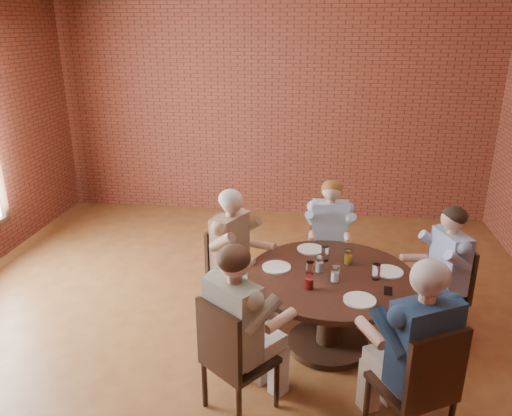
# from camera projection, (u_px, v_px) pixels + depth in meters

# --- Properties ---
(floor) EXTENTS (7.00, 7.00, 0.00)m
(floor) POSITION_uv_depth(u_px,v_px,m) (232.00, 339.00, 4.75)
(floor) COLOR brown
(floor) RESTS_ON ground
(wall_back) EXTENTS (7.00, 0.00, 7.00)m
(wall_back) POSITION_uv_depth(u_px,v_px,m) (272.00, 104.00, 7.42)
(wall_back) COLOR brown
(wall_back) RESTS_ON ground
(dining_table) EXTENTS (1.48, 1.48, 0.75)m
(dining_table) POSITION_uv_depth(u_px,v_px,m) (330.00, 296.00, 4.46)
(dining_table) COLOR black
(dining_table) RESTS_ON floor
(chair_a) EXTENTS (0.52, 0.52, 0.92)m
(chair_a) POSITION_uv_depth(u_px,v_px,m) (448.00, 288.00, 4.66)
(chair_a) COLOR black
(chair_a) RESTS_ON floor
(diner_a) EXTENTS (0.76, 0.68, 1.31)m
(diner_a) POSITION_uv_depth(u_px,v_px,m) (442.00, 274.00, 4.60)
(diner_a) COLOR #4162AB
(diner_a) RESTS_ON floor
(chair_b) EXTENTS (0.41, 0.41, 0.91)m
(chair_b) POSITION_uv_depth(u_px,v_px,m) (328.00, 248.00, 5.49)
(chair_b) COLOR black
(chair_b) RESTS_ON floor
(diner_b) EXTENTS (0.51, 0.62, 1.29)m
(diner_b) POSITION_uv_depth(u_px,v_px,m) (329.00, 239.00, 5.37)
(diner_b) COLOR #96AABF
(diner_b) RESTS_ON floor
(chair_c) EXTENTS (0.57, 0.57, 0.94)m
(chair_c) POSITION_uv_depth(u_px,v_px,m) (228.00, 268.00, 5.01)
(chair_c) COLOR black
(chair_c) RESTS_ON floor
(diner_c) EXTENTS (0.82, 0.76, 1.34)m
(diner_c) POSITION_uv_depth(u_px,v_px,m) (235.00, 256.00, 4.92)
(diner_c) COLOR brown
(diner_c) RESTS_ON floor
(chair_d) EXTENTS (0.64, 0.64, 0.97)m
(chair_d) POSITION_uv_depth(u_px,v_px,m) (231.00, 355.00, 3.68)
(chair_d) COLOR black
(chair_d) RESTS_ON floor
(diner_d) EXTENTS (0.87, 0.89, 1.39)m
(diner_d) POSITION_uv_depth(u_px,v_px,m) (240.00, 330.00, 3.68)
(diner_d) COLOR gray
(diner_d) RESTS_ON floor
(chair_e) EXTENTS (0.64, 0.64, 0.99)m
(chair_e) POSITION_uv_depth(u_px,v_px,m) (421.00, 384.00, 3.38)
(chair_e) COLOR black
(chair_e) RESTS_ON floor
(diner_e) EXTENTS (0.86, 0.91, 1.42)m
(diner_e) POSITION_uv_depth(u_px,v_px,m) (415.00, 353.00, 3.40)
(diner_e) COLOR #1B314E
(diner_e) RESTS_ON floor
(plate_a) EXTENTS (0.26, 0.26, 0.01)m
(plate_a) POSITION_uv_depth(u_px,v_px,m) (388.00, 272.00, 4.42)
(plate_a) COLOR white
(plate_a) RESTS_ON dining_table
(plate_b) EXTENTS (0.26, 0.26, 0.01)m
(plate_b) POSITION_uv_depth(u_px,v_px,m) (310.00, 249.00, 4.85)
(plate_b) COLOR white
(plate_b) RESTS_ON dining_table
(plate_c) EXTENTS (0.26, 0.26, 0.01)m
(plate_c) POSITION_uv_depth(u_px,v_px,m) (277.00, 267.00, 4.50)
(plate_c) COLOR white
(plate_c) RESTS_ON dining_table
(plate_d) EXTENTS (0.26, 0.26, 0.01)m
(plate_d) POSITION_uv_depth(u_px,v_px,m) (360.00, 300.00, 3.96)
(plate_d) COLOR white
(plate_d) RESTS_ON dining_table
(glass_a) EXTENTS (0.07, 0.07, 0.14)m
(glass_a) POSITION_uv_depth(u_px,v_px,m) (376.00, 272.00, 4.28)
(glass_a) COLOR white
(glass_a) RESTS_ON dining_table
(glass_b) EXTENTS (0.07, 0.07, 0.14)m
(glass_b) POSITION_uv_depth(u_px,v_px,m) (348.00, 257.00, 4.56)
(glass_b) COLOR white
(glass_b) RESTS_ON dining_table
(glass_c) EXTENTS (0.07, 0.07, 0.14)m
(glass_c) POSITION_uv_depth(u_px,v_px,m) (325.00, 254.00, 4.62)
(glass_c) COLOR white
(glass_c) RESTS_ON dining_table
(glass_d) EXTENTS (0.07, 0.07, 0.14)m
(glass_d) POSITION_uv_depth(u_px,v_px,m) (319.00, 264.00, 4.41)
(glass_d) COLOR white
(glass_d) RESTS_ON dining_table
(glass_e) EXTENTS (0.07, 0.07, 0.14)m
(glass_e) POSITION_uv_depth(u_px,v_px,m) (310.00, 270.00, 4.32)
(glass_e) COLOR white
(glass_e) RESTS_ON dining_table
(glass_f) EXTENTS (0.07, 0.07, 0.14)m
(glass_f) POSITION_uv_depth(u_px,v_px,m) (309.00, 281.00, 4.13)
(glass_f) COLOR white
(glass_f) RESTS_ON dining_table
(glass_g) EXTENTS (0.07, 0.07, 0.14)m
(glass_g) POSITION_uv_depth(u_px,v_px,m) (335.00, 274.00, 4.24)
(glass_g) COLOR white
(glass_g) RESTS_ON dining_table
(smartphone) EXTENTS (0.08, 0.14, 0.01)m
(smartphone) POSITION_uv_depth(u_px,v_px,m) (388.00, 291.00, 4.10)
(smartphone) COLOR black
(smartphone) RESTS_ON dining_table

